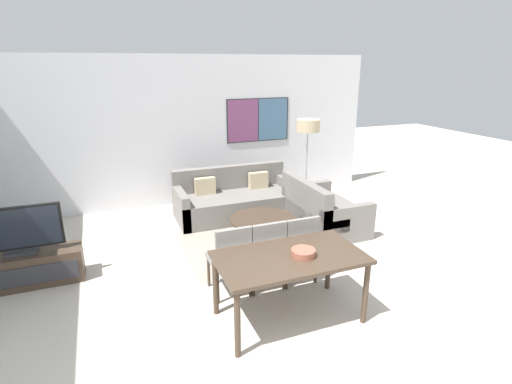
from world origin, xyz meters
TOP-DOWN VIEW (x-y plane):
  - wall_back at (0.04, 5.23)m, footprint 7.73×0.09m
  - area_rug at (0.65, 2.88)m, footprint 2.37×1.68m
  - tv_console at (-2.54, 2.85)m, footprint 1.33×0.39m
  - television at (-2.54, 2.85)m, footprint 1.01×0.20m
  - sofa_main at (0.65, 4.20)m, footprint 2.13×0.93m
  - sofa_side at (1.78, 3.07)m, footprint 0.93×1.44m
  - coffee_table at (0.65, 2.88)m, footprint 0.98×0.98m
  - dining_table at (0.20, 1.04)m, footprint 1.54×0.85m
  - dining_chair_left at (-0.24, 1.71)m, footprint 0.46×0.46m
  - dining_chair_centre at (0.20, 1.70)m, footprint 0.46×0.46m
  - dining_chair_right at (0.63, 1.70)m, footprint 0.46×0.46m
  - fruit_bowl at (0.32, 0.98)m, footprint 0.25×0.25m
  - floor_lamp at (2.03, 4.08)m, footprint 0.42×0.42m

SIDE VIEW (x-z plane):
  - area_rug at x=0.65m, z-range 0.00..0.01m
  - tv_console at x=-2.54m, z-range 0.00..0.42m
  - sofa_side at x=1.78m, z-range -0.15..0.70m
  - sofa_main at x=0.65m, z-range -0.15..0.70m
  - coffee_table at x=0.65m, z-range 0.11..0.52m
  - dining_chair_left at x=-0.24m, z-range 0.06..0.96m
  - dining_chair_centre at x=0.20m, z-range 0.06..0.96m
  - dining_chair_right at x=0.63m, z-range 0.06..0.96m
  - dining_table at x=0.20m, z-range 0.29..1.04m
  - television at x=-2.54m, z-range 0.42..1.03m
  - fruit_bowl at x=0.32m, z-range 0.75..0.83m
  - wall_back at x=0.04m, z-range 0.00..2.80m
  - floor_lamp at x=2.03m, z-range 0.64..2.31m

